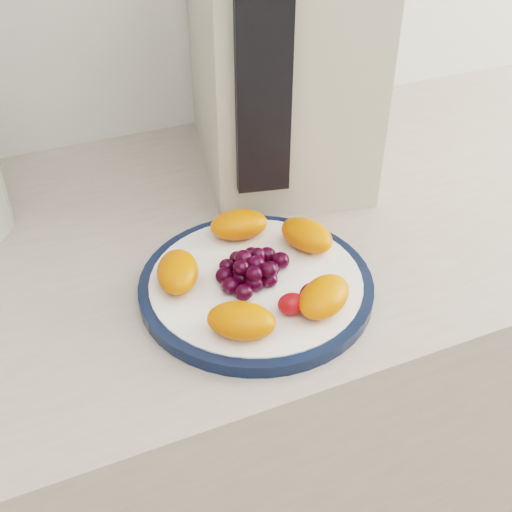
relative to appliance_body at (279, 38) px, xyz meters
name	(u,v)px	position (x,y,z in m)	size (l,w,h in m)	color
counter	(183,455)	(-0.22, -0.12, -0.64)	(3.50, 0.60, 0.90)	#AFA194
cabinet_face	(184,466)	(-0.22, -0.12, -0.67)	(3.48, 0.58, 0.84)	#81624E
plate_rim	(256,286)	(-0.15, -0.26, -0.18)	(0.26, 0.26, 0.01)	black
plate_face	(256,285)	(-0.15, -0.26, -0.18)	(0.24, 0.24, 0.02)	white
appliance_body	(279,38)	(0.00, 0.00, 0.00)	(0.21, 0.30, 0.37)	beige
appliance_panel	(263,81)	(-0.08, -0.14, 0.01)	(0.06, 0.02, 0.28)	black
fruit_plate	(259,269)	(-0.15, -0.27, -0.15)	(0.23, 0.22, 0.03)	#FF4F0B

